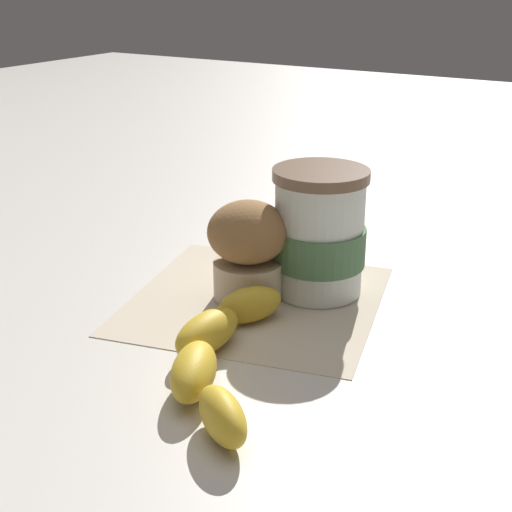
{
  "coord_description": "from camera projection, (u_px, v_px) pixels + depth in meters",
  "views": [
    {
      "loc": [
        0.51,
        0.31,
        0.29
      ],
      "look_at": [
        0.0,
        0.0,
        0.04
      ],
      "focal_mm": 50.0,
      "sensor_mm": 36.0,
      "label": 1
    }
  ],
  "objects": [
    {
      "name": "coffee_cup",
      "position": [
        319.0,
        235.0,
        0.66
      ],
      "size": [
        0.09,
        0.09,
        0.12
      ],
      "color": "silver",
      "rests_on": "paper_napkin"
    },
    {
      "name": "muffin",
      "position": [
        248.0,
        247.0,
        0.65
      ],
      "size": [
        0.07,
        0.07,
        0.09
      ],
      "color": "beige",
      "rests_on": "paper_napkin"
    },
    {
      "name": "ground_plane",
      "position": [
        256.0,
        300.0,
        0.66
      ],
      "size": [
        3.0,
        3.0,
        0.0
      ],
      "primitive_type": "plane",
      "color": "beige"
    },
    {
      "name": "paper_napkin",
      "position": [
        256.0,
        299.0,
        0.66
      ],
      "size": [
        0.27,
        0.27,
        0.0
      ],
      "primitive_type": "cube",
      "rotation": [
        0.0,
        0.0,
        0.23
      ],
      "color": "beige",
      "rests_on": "ground_plane"
    },
    {
      "name": "banana",
      "position": [
        216.0,
        351.0,
        0.54
      ],
      "size": [
        0.21,
        0.13,
        0.03
      ],
      "color": "gold",
      "rests_on": "paper_napkin"
    }
  ]
}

